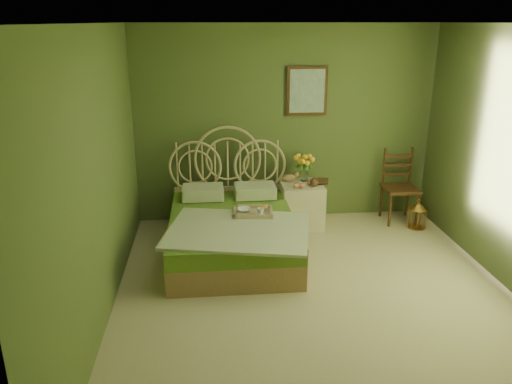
{
  "coord_description": "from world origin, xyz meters",
  "views": [
    {
      "loc": [
        -1.03,
        -4.28,
        2.62
      ],
      "look_at": [
        -0.51,
        1.0,
        0.8
      ],
      "focal_mm": 35.0,
      "sensor_mm": 36.0,
      "label": 1
    }
  ],
  "objects": [
    {
      "name": "cereal_bowl",
      "position": [
        -0.64,
        1.13,
        0.53
      ],
      "size": [
        0.16,
        0.16,
        0.04
      ],
      "primitive_type": "imported",
      "rotation": [
        0.0,
        0.0,
        -0.02
      ],
      "color": "white",
      "rests_on": "bed"
    },
    {
      "name": "ceiling",
      "position": [
        0.0,
        0.0,
        2.6
      ],
      "size": [
        4.5,
        4.5,
        0.0
      ],
      "primitive_type": "plane",
      "rotation": [
        3.14,
        0.0,
        0.0
      ],
      "color": "silver",
      "rests_on": "wall_back"
    },
    {
      "name": "wall_back",
      "position": [
        0.0,
        2.25,
        1.3
      ],
      "size": [
        4.0,
        0.0,
        4.0
      ],
      "primitive_type": "plane",
      "rotation": [
        1.57,
        0.0,
        0.0
      ],
      "color": "#536133",
      "rests_on": "floor"
    },
    {
      "name": "wall_art",
      "position": [
        0.28,
        2.22,
        1.75
      ],
      "size": [
        0.54,
        0.04,
        0.64
      ],
      "color": "#3B2110",
      "rests_on": "wall_back"
    },
    {
      "name": "book_lower",
      "position": [
        0.36,
        1.87,
        0.61
      ],
      "size": [
        0.18,
        0.23,
        0.02
      ],
      "primitive_type": "imported",
      "rotation": [
        0.0,
        0.0,
        -0.12
      ],
      "color": "#381E0F",
      "rests_on": "nightstand"
    },
    {
      "name": "birdcage",
      "position": [
        1.7,
        1.64,
        0.17
      ],
      "size": [
        0.24,
        0.24,
        0.36
      ],
      "rotation": [
        0.0,
        0.0,
        -0.02
      ],
      "color": "#CD8B42",
      "rests_on": "floor"
    },
    {
      "name": "bed",
      "position": [
        -0.78,
        1.14,
        0.29
      ],
      "size": [
        1.7,
        2.15,
        1.33
      ],
      "color": "#A58252",
      "rests_on": "floor"
    },
    {
      "name": "book_upper",
      "position": [
        0.36,
        1.87,
        0.63
      ],
      "size": [
        0.21,
        0.26,
        0.02
      ],
      "primitive_type": "imported",
      "rotation": [
        0.0,
        0.0,
        -0.21
      ],
      "color": "#472819",
      "rests_on": "nightstand"
    },
    {
      "name": "floor",
      "position": [
        0.0,
        0.0,
        0.0
      ],
      "size": [
        4.5,
        4.5,
        0.0
      ],
      "primitive_type": "plane",
      "color": "#C2B58C",
      "rests_on": "ground"
    },
    {
      "name": "wall_left",
      "position": [
        -2.0,
        0.0,
        1.3
      ],
      "size": [
        0.0,
        4.5,
        4.5
      ],
      "primitive_type": "plane",
      "rotation": [
        1.57,
        0.0,
        1.57
      ],
      "color": "#536133",
      "rests_on": "floor"
    },
    {
      "name": "nightstand",
      "position": [
        0.18,
        1.86,
        0.36
      ],
      "size": [
        0.54,
        0.54,
        1.03
      ],
      "color": "beige",
      "rests_on": "floor"
    },
    {
      "name": "chair",
      "position": [
        1.54,
        1.98,
        0.55
      ],
      "size": [
        0.44,
        0.44,
        0.99
      ],
      "rotation": [
        0.0,
        0.0,
        -0.01
      ],
      "color": "#3B2110",
      "rests_on": "floor"
    },
    {
      "name": "coffee_cup",
      "position": [
        -0.46,
        1.02,
        0.55
      ],
      "size": [
        0.09,
        0.09,
        0.08
      ],
      "primitive_type": "imported",
      "rotation": [
        0.0,
        0.0,
        0.12
      ],
      "color": "white",
      "rests_on": "bed"
    }
  ]
}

